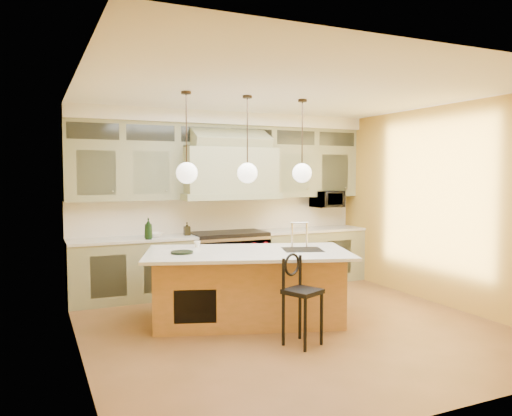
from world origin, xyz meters
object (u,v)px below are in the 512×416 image
counter_stool (301,294)px  microwave (327,199)px  range (229,261)px  kitchen_island (248,285)px

counter_stool → microwave: microwave is taller
microwave → range: bearing=-176.9°
range → microwave: 2.18m
counter_stool → microwave: size_ratio=1.88×
range → microwave: bearing=3.1°
kitchen_island → counter_stool: bearing=-62.3°
range → kitchen_island: (-0.40, -1.70, -0.01)m
counter_stool → microwave: 3.71m
range → kitchen_island: size_ratio=0.42×
kitchen_island → microwave: (2.35, 1.80, 0.98)m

